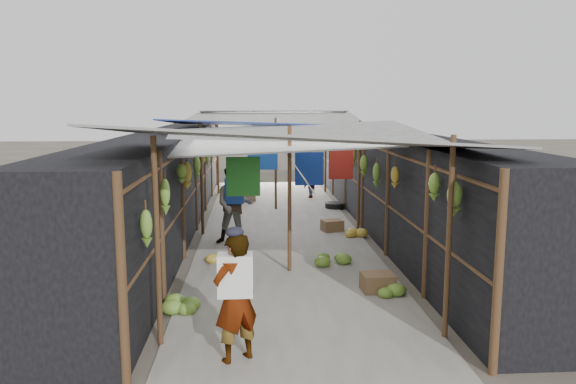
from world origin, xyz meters
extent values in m
plane|color=#6B6356|center=(0.00, 0.00, 0.00)|extent=(80.00, 80.00, 0.00)
cube|color=#9E998E|center=(0.00, 6.50, 0.01)|extent=(3.60, 16.00, 0.02)
cube|color=black|center=(-2.70, 6.50, 1.15)|extent=(1.40, 15.00, 2.30)
cube|color=black|center=(2.70, 6.50, 1.15)|extent=(1.40, 15.00, 2.30)
cube|color=#8D6947|center=(1.21, 6.13, 0.14)|extent=(0.54, 0.48, 0.28)
cube|color=#8D6947|center=(1.33, 1.81, 0.15)|extent=(0.53, 0.44, 0.30)
cube|color=#8D6947|center=(-0.80, 10.38, 0.15)|extent=(0.50, 0.41, 0.31)
cylinder|color=black|center=(1.70, 9.05, 0.08)|extent=(0.56, 0.56, 0.17)
imported|color=white|center=(-0.85, -0.50, 0.77)|extent=(0.67, 0.61, 1.53)
imported|color=#2152A5|center=(-1.04, 5.11, 0.85)|extent=(0.82, 0.64, 1.69)
imported|color=#4A4440|center=(1.15, 10.84, 0.47)|extent=(0.57, 0.69, 0.93)
cylinder|color=brown|center=(-1.80, 0.00, 1.30)|extent=(0.07, 0.07, 2.60)
cylinder|color=brown|center=(1.80, 0.00, 1.30)|extent=(0.07, 0.07, 2.60)
cylinder|color=brown|center=(0.00, 3.00, 1.30)|extent=(0.07, 0.07, 2.60)
cylinder|color=brown|center=(-1.80, 6.00, 1.30)|extent=(0.07, 0.07, 2.60)
cylinder|color=brown|center=(1.80, 6.00, 1.30)|extent=(0.07, 0.07, 2.60)
cylinder|color=brown|center=(0.00, 9.00, 1.30)|extent=(0.07, 0.07, 2.60)
cylinder|color=brown|center=(-1.80, 12.00, 1.30)|extent=(0.07, 0.07, 2.60)
cylinder|color=brown|center=(1.80, 12.00, 1.30)|extent=(0.07, 0.07, 2.60)
cube|color=#9D9D98|center=(0.00, 1.00, 2.50)|extent=(5.21, 3.19, 0.52)
cube|color=#9D9D98|center=(0.20, 4.20, 2.35)|extent=(5.23, 3.73, 0.50)
cube|color=#203195|center=(-0.10, 7.50, 2.45)|extent=(5.40, 3.60, 0.41)
cube|color=#9D9D98|center=(0.00, 10.80, 2.55)|extent=(5.37, 3.66, 0.27)
cube|color=#9D9D98|center=(0.10, 13.20, 2.65)|extent=(5.00, 1.99, 0.24)
cylinder|color=brown|center=(-2.00, 6.50, 2.05)|extent=(0.06, 15.00, 0.06)
cylinder|color=brown|center=(2.00, 6.50, 2.05)|extent=(0.06, 15.00, 0.06)
cylinder|color=gray|center=(0.00, 6.50, 2.05)|extent=(0.02, 15.00, 0.02)
cube|color=#1A4BAB|center=(-0.41, 6.37, 1.75)|extent=(0.70, 0.03, 0.60)
cube|color=#193CA7|center=(0.45, 4.11, 1.72)|extent=(0.55, 0.03, 0.65)
cube|color=#A22118|center=(1.15, 4.59, 1.75)|extent=(0.50, 0.03, 0.60)
cube|color=#214E9B|center=(-0.52, 10.33, 1.75)|extent=(0.65, 0.03, 0.60)
cube|color=silver|center=(0.44, 9.96, 1.77)|extent=(0.60, 0.03, 0.55)
cube|color=#246C24|center=(-0.81, 3.19, 1.70)|extent=(0.60, 0.03, 0.70)
ellipsoid|color=olive|center=(-1.88, -0.21, 1.53)|extent=(0.14, 0.12, 0.46)
ellipsoid|color=olive|center=(-1.88, 1.24, 1.67)|extent=(0.14, 0.12, 0.53)
ellipsoid|color=olive|center=(-1.88, 3.10, 1.77)|extent=(0.17, 0.15, 0.35)
ellipsoid|color=gold|center=(-1.88, 3.86, 1.64)|extent=(0.18, 0.16, 0.54)
ellipsoid|color=olive|center=(-1.88, 5.76, 1.58)|extent=(0.16, 0.14, 0.52)
ellipsoid|color=gold|center=(-1.88, 7.41, 1.75)|extent=(0.15, 0.13, 0.57)
ellipsoid|color=olive|center=(-1.88, 8.64, 1.55)|extent=(0.15, 0.13, 0.49)
ellipsoid|color=gold|center=(-1.88, 10.57, 1.53)|extent=(0.15, 0.13, 0.51)
ellipsoid|color=olive|center=(-1.88, 11.51, 1.72)|extent=(0.20, 0.17, 0.38)
ellipsoid|color=gold|center=(-1.88, 13.42, 1.54)|extent=(0.19, 0.16, 0.49)
ellipsoid|color=olive|center=(1.88, 0.09, 1.79)|extent=(0.19, 0.16, 0.45)
ellipsoid|color=olive|center=(1.88, 0.88, 1.83)|extent=(0.17, 0.14, 0.40)
ellipsoid|color=gold|center=(1.88, 3.04, 1.68)|extent=(0.15, 0.13, 0.40)
ellipsoid|color=olive|center=(1.88, 4.53, 1.53)|extent=(0.16, 0.14, 0.52)
ellipsoid|color=olive|center=(1.88, 5.84, 1.58)|extent=(0.20, 0.17, 0.49)
ellipsoid|color=gold|center=(1.88, 7.31, 1.63)|extent=(0.19, 0.16, 0.57)
ellipsoid|color=gold|center=(1.88, 9.00, 1.64)|extent=(0.17, 0.15, 0.37)
ellipsoid|color=gold|center=(1.88, 10.30, 1.71)|extent=(0.16, 0.13, 0.35)
ellipsoid|color=olive|center=(1.88, 11.52, 1.58)|extent=(0.19, 0.16, 0.59)
ellipsoid|color=olive|center=(1.88, 12.97, 1.61)|extent=(0.16, 0.14, 0.56)
ellipsoid|color=olive|center=(1.50, 1.79, 0.16)|extent=(0.66, 0.56, 0.33)
ellipsoid|color=gold|center=(-1.25, 3.56, 0.12)|extent=(0.46, 0.39, 0.23)
ellipsoid|color=gold|center=(1.70, 5.61, 0.12)|extent=(0.48, 0.41, 0.24)
ellipsoid|color=gold|center=(-1.52, 11.56, 0.17)|extent=(0.68, 0.58, 0.34)
ellipsoid|color=olive|center=(0.77, 3.56, 0.18)|extent=(0.72, 0.61, 0.36)
ellipsoid|color=olive|center=(-1.57, 1.22, 0.12)|extent=(0.47, 0.40, 0.24)
camera|label=1|loc=(-0.63, -6.68, 2.96)|focal=35.00mm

